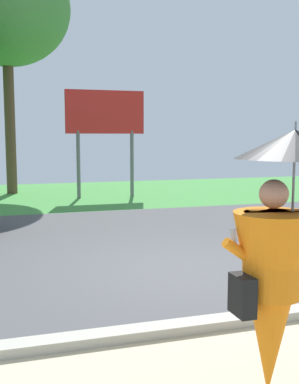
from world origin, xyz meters
TOP-DOWN VIEW (x-y plane):
  - ground_plane at (0.00, 2.95)m, footprint 40.00×22.00m
  - monk_pedestrian at (-0.68, -3.31)m, footprint 1.03×0.91m
  - roadside_billboard at (0.55, 8.86)m, footprint 2.60×0.12m
  - tree_left_far at (-2.41, 10.88)m, footprint 4.35×4.35m

SIDE VIEW (x-z plane):
  - ground_plane at x=0.00m, z-range -0.15..0.05m
  - monk_pedestrian at x=-0.68m, z-range 0.00..2.13m
  - roadside_billboard at x=0.55m, z-range 0.80..4.30m
  - tree_left_far at x=-2.41m, z-range 2.17..10.52m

